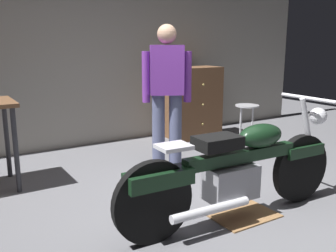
# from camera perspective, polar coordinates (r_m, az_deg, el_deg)

# --- Properties ---
(ground_plane) EXTENTS (12.00, 12.00, 0.00)m
(ground_plane) POSITION_cam_1_polar(r_m,az_deg,el_deg) (3.43, 5.71, -12.96)
(ground_plane) COLOR slate
(back_wall) EXTENTS (8.00, 0.12, 3.10)m
(back_wall) POSITION_cam_1_polar(r_m,az_deg,el_deg) (5.58, -12.13, 13.06)
(back_wall) COLOR gray
(back_wall) RESTS_ON ground_plane
(motorcycle) EXTENTS (2.19, 0.60, 1.00)m
(motorcycle) POSITION_cam_1_polar(r_m,az_deg,el_deg) (3.20, 10.49, -6.29)
(motorcycle) COLOR black
(motorcycle) RESTS_ON ground_plane
(person_standing) EXTENTS (0.52, 0.37, 1.67)m
(person_standing) POSITION_cam_1_polar(r_m,az_deg,el_deg) (4.39, -0.17, 5.38)
(person_standing) COLOR slate
(person_standing) RESTS_ON ground_plane
(shop_stool) EXTENTS (0.32, 0.32, 0.64)m
(shop_stool) POSITION_cam_1_polar(r_m,az_deg,el_deg) (5.26, 11.79, 1.60)
(shop_stool) COLOR #B2B2B7
(shop_stool) RESTS_ON ground_plane
(wooden_dresser) EXTENTS (0.80, 0.47, 1.10)m
(wooden_dresser) POSITION_cam_1_polar(r_m,az_deg,el_deg) (5.91, 3.94, 3.53)
(wooden_dresser) COLOR brown
(wooden_dresser) RESTS_ON ground_plane
(drip_tray) EXTENTS (0.56, 0.40, 0.01)m
(drip_tray) POSITION_cam_1_polar(r_m,az_deg,el_deg) (3.43, 11.30, -13.02)
(drip_tray) COLOR olive
(drip_tray) RESTS_ON ground_plane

